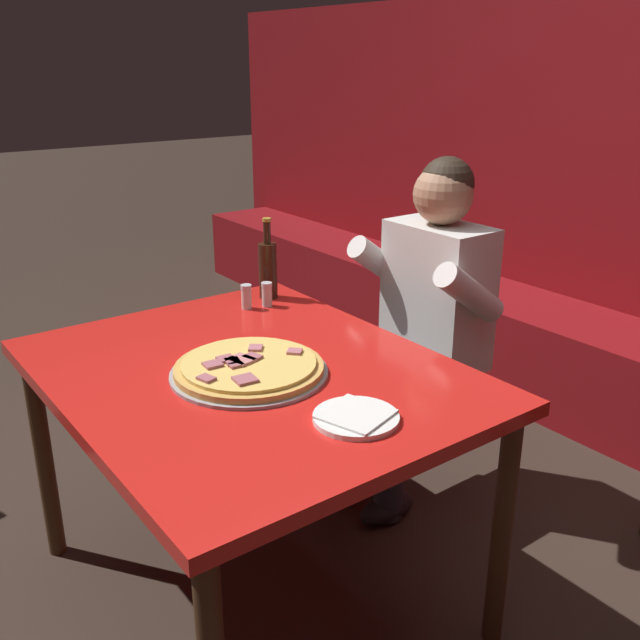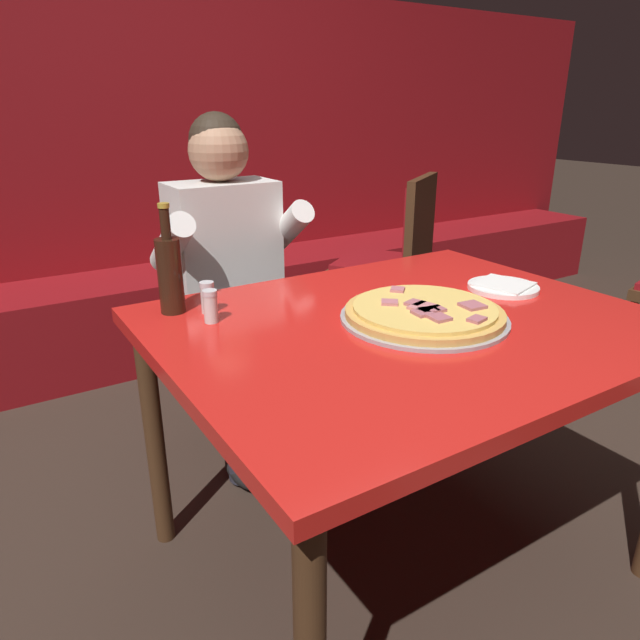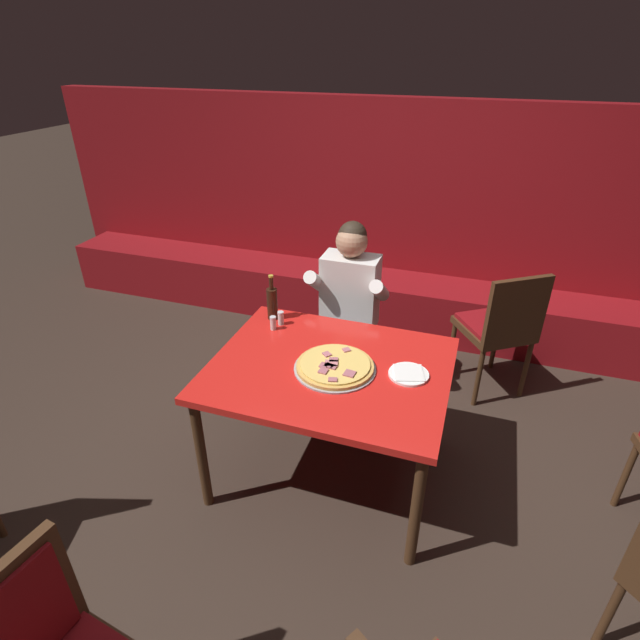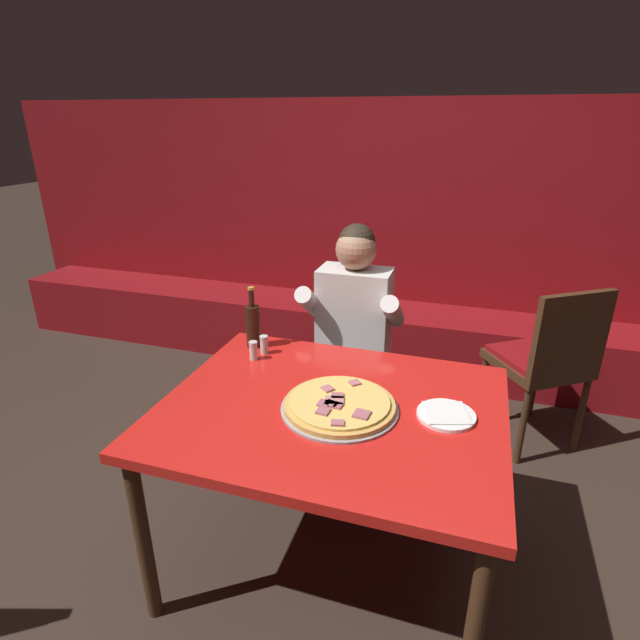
% 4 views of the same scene
% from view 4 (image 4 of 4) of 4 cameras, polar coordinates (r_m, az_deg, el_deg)
% --- Properties ---
extents(ground_plane, '(24.00, 24.00, 0.00)m').
position_cam_4_polar(ground_plane, '(2.40, 1.20, -25.53)').
color(ground_plane, '#33261E').
extents(booth_wall_panel, '(6.80, 0.16, 1.90)m').
position_cam_4_polar(booth_wall_panel, '(3.84, 10.76, 9.48)').
color(booth_wall_panel, maroon).
rests_on(booth_wall_panel, ground_plane).
extents(booth_bench, '(6.46, 0.48, 0.46)m').
position_cam_4_polar(booth_bench, '(3.77, 9.33, -2.27)').
color(booth_bench, maroon).
rests_on(booth_bench, ground_plane).
extents(main_dining_table, '(1.26, 1.01, 0.77)m').
position_cam_4_polar(main_dining_table, '(1.94, 1.36, -11.65)').
color(main_dining_table, '#422816').
rests_on(main_dining_table, ground_plane).
extents(pizza, '(0.44, 0.44, 0.05)m').
position_cam_4_polar(pizza, '(1.86, 2.25, -9.69)').
color(pizza, '#9E9EA3').
rests_on(pizza, main_dining_table).
extents(plate_white_paper, '(0.21, 0.21, 0.02)m').
position_cam_4_polar(plate_white_paper, '(1.88, 14.22, -10.45)').
color(plate_white_paper, white).
rests_on(plate_white_paper, main_dining_table).
extents(beer_bottle, '(0.07, 0.07, 0.29)m').
position_cam_4_polar(beer_bottle, '(2.33, -7.67, -0.51)').
color(beer_bottle, black).
rests_on(beer_bottle, main_dining_table).
extents(shaker_red_pepper_flakes, '(0.04, 0.04, 0.09)m').
position_cam_4_polar(shaker_red_pepper_flakes, '(2.23, -7.61, -3.58)').
color(shaker_red_pepper_flakes, silver).
rests_on(shaker_red_pepper_flakes, main_dining_table).
extents(shaker_black_pepper, '(0.04, 0.04, 0.09)m').
position_cam_4_polar(shaker_black_pepper, '(2.28, -6.40, -2.92)').
color(shaker_black_pepper, silver).
rests_on(shaker_black_pepper, main_dining_table).
extents(diner_seated_blue_shirt, '(0.53, 0.53, 1.27)m').
position_cam_4_polar(diner_seated_blue_shirt, '(2.64, 3.44, -1.67)').
color(diner_seated_blue_shirt, black).
rests_on(diner_seated_blue_shirt, ground_plane).
extents(dining_chair_near_left, '(0.61, 0.61, 0.98)m').
position_cam_4_polar(dining_chair_near_left, '(2.97, 24.67, -3.68)').
color(dining_chair_near_left, '#422816').
rests_on(dining_chair_near_left, ground_plane).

